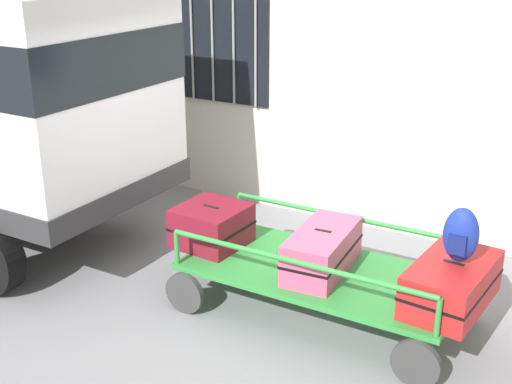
{
  "coord_description": "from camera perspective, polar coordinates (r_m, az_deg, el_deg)",
  "views": [
    {
      "loc": [
        2.59,
        -4.47,
        3.13
      ],
      "look_at": [
        -0.19,
        0.33,
        1.03
      ],
      "focal_mm": 47.05,
      "sensor_mm": 36.0,
      "label": 1
    }
  ],
  "objects": [
    {
      "name": "suitcase_midleft_bottom",
      "position": [
        5.82,
        5.66,
        -4.97
      ],
      "size": [
        0.51,
        0.96,
        0.38
      ],
      "color": "#CC4C72",
      "rests_on": "luggage_cart"
    },
    {
      "name": "luggage_cart",
      "position": [
        5.93,
        5.55,
        -7.19
      ],
      "size": [
        2.48,
        1.23,
        0.43
      ],
      "color": "#2D8438",
      "rests_on": "ground"
    },
    {
      "name": "suitcase_center_bottom",
      "position": [
        5.49,
        16.27,
        -7.51
      ],
      "size": [
        0.61,
        0.98,
        0.37
      ],
      "color": "#B21E1E",
      "rests_on": "luggage_cart"
    },
    {
      "name": "suitcase_left_bottom",
      "position": [
        6.29,
        -3.78,
        -2.85
      ],
      "size": [
        0.63,
        0.65,
        0.38
      ],
      "color": "maroon",
      "rests_on": "luggage_cart"
    },
    {
      "name": "backpack",
      "position": [
        5.34,
        17.01,
        -3.54
      ],
      "size": [
        0.27,
        0.22,
        0.44
      ],
      "color": "navy",
      "rests_on": "suitcase_center_bottom"
    },
    {
      "name": "cart_railing",
      "position": [
        5.78,
        5.67,
        -4.18
      ],
      "size": [
        2.36,
        1.1,
        0.33
      ],
      "color": "#2D8438",
      "rests_on": "luggage_cart"
    },
    {
      "name": "building_wall",
      "position": [
        7.48,
        10.14,
        15.57
      ],
      "size": [
        12.0,
        0.38,
        5.0
      ],
      "color": "silver",
      "rests_on": "ground"
    },
    {
      "name": "ground_plane",
      "position": [
        6.04,
        0.02,
        -10.49
      ],
      "size": [
        40.0,
        40.0,
        0.0
      ],
      "primitive_type": "plane",
      "color": "gray"
    }
  ]
}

